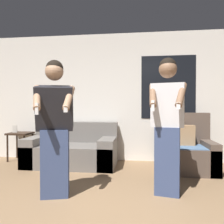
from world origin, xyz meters
TOP-DOWN VIEW (x-y plane):
  - wall_back at (0.02, 3.11)m, footprint 5.76×0.07m
  - couch at (-0.83, 2.62)m, footprint 1.72×0.92m
  - armchair at (1.28, 2.49)m, footprint 0.99×0.80m
  - side_table at (-2.05, 2.83)m, footprint 0.45×0.44m
  - person_left at (-0.58, 1.07)m, footprint 0.53×0.59m
  - person_right at (0.83, 1.33)m, footprint 0.48×0.52m

SIDE VIEW (x-z plane):
  - couch at x=-0.83m, z-range -0.13..0.69m
  - armchair at x=1.28m, z-range -0.18..0.85m
  - side_table at x=-2.05m, z-range 0.12..0.87m
  - person_left at x=-0.58m, z-range 0.01..1.72m
  - person_right at x=0.83m, z-range 0.03..1.80m
  - wall_back at x=0.02m, z-range 0.00..2.70m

